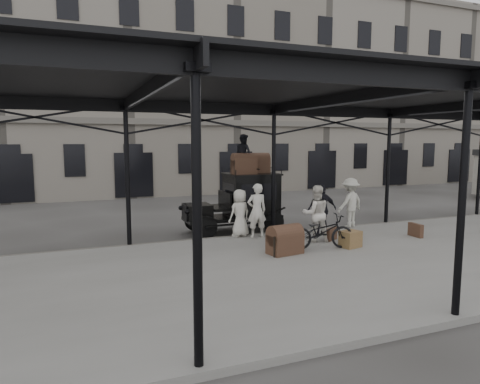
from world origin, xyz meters
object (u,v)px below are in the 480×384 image
object	(u,v)px
porter_left	(257,211)
steamer_trunk_platform	(285,241)
steamer_trunk_roof_near	(244,165)
porter_official	(322,209)
taxi	(243,199)
bicycle	(321,232)

from	to	relation	value
porter_left	steamer_trunk_platform	distance (m)	2.28
porter_left	steamer_trunk_roof_near	size ratio (longest dim) A/B	2.10
porter_official	steamer_trunk_platform	bearing A→B (deg)	47.84
taxi	steamer_trunk_roof_near	size ratio (longest dim) A/B	4.19
porter_left	taxi	bearing A→B (deg)	-92.88
porter_left	steamer_trunk_roof_near	xyz separation A→B (m)	(0.14, 1.50, 1.44)
porter_left	steamer_trunk_platform	xyz separation A→B (m)	(-0.09, -2.21, -0.56)
taxi	porter_official	world-z (taller)	taxi
porter_official	steamer_trunk_platform	distance (m)	3.07
taxi	bicycle	size ratio (longest dim) A/B	1.83
porter_left	bicycle	size ratio (longest dim) A/B	0.92
porter_official	steamer_trunk_roof_near	xyz separation A→B (m)	(-2.18, 1.87, 1.47)
taxi	steamer_trunk_roof_near	distance (m)	1.32
porter_official	steamer_trunk_platform	size ratio (longest dim) A/B	1.82
porter_left	steamer_trunk_platform	world-z (taller)	porter_left
taxi	steamer_trunk_roof_near	bearing A→B (deg)	-108.07
steamer_trunk_roof_near	porter_official	bearing A→B (deg)	-39.72
porter_left	porter_official	size ratio (longest dim) A/B	1.04
steamer_trunk_platform	porter_left	bearing A→B (deg)	78.65
porter_left	bicycle	xyz separation A→B (m)	(1.19, -2.12, -0.39)
steamer_trunk_roof_near	steamer_trunk_platform	world-z (taller)	steamer_trunk_roof_near
taxi	steamer_trunk_platform	distance (m)	4.03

